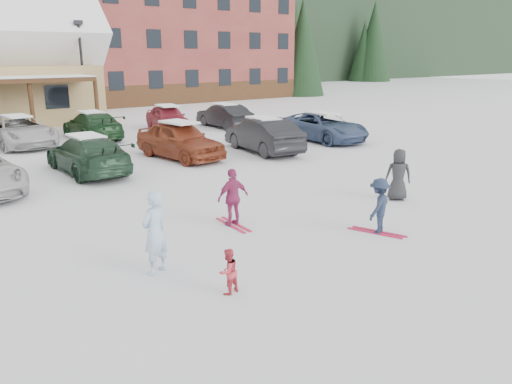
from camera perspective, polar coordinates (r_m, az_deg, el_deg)
ground at (r=11.67m, az=1.81°, el=-6.02°), size 160.00×160.00×0.00m
alpine_hotel at (r=51.18m, az=-13.55°, el=19.96°), size 31.48×14.01×21.48m
lamp_post at (r=33.67m, az=-19.25°, el=13.39°), size 0.50×0.25×6.26m
conifer_1 at (r=54.73m, az=5.35°, el=17.49°), size 4.84×4.84×11.22m
conifer_3 at (r=53.97m, az=-24.36°, el=15.06°), size 3.96×3.96×9.18m
conifer_4 at (r=68.08m, az=-0.37°, el=17.39°), size 5.06×5.06×11.73m
adult_skier at (r=10.11m, az=-11.51°, el=-4.58°), size 0.74×0.62×1.73m
toddler_red at (r=9.26m, az=-3.20°, el=-9.05°), size 0.48×0.41×0.87m
child_navy at (r=12.54m, az=13.86°, el=-1.58°), size 1.02×0.79×1.39m
skis_child_navy at (r=12.75m, az=13.67°, el=-4.50°), size 0.66×1.38×0.03m
child_magenta at (r=12.72m, az=-2.64°, el=-0.62°), size 0.90×0.42×1.50m
skis_child_magenta at (r=12.94m, az=-2.60°, el=-3.75°), size 0.28×1.41×0.03m
bystander_dark at (r=15.58m, az=15.95°, el=1.92°), size 0.90×0.89×1.57m
parked_car_3 at (r=19.51m, az=-18.68°, el=4.10°), size 1.99×4.83×1.40m
parked_car_4 at (r=21.37m, az=-8.71°, el=5.87°), size 2.38×4.73×1.55m
parked_car_5 at (r=22.53m, az=0.82°, el=6.53°), size 2.26×4.85×1.54m
parked_car_6 at (r=25.82m, az=7.65°, el=7.40°), size 2.44×5.12×1.41m
parked_car_10 at (r=26.60m, az=-25.53°, el=6.31°), size 2.90×5.44×1.45m
parked_car_11 at (r=27.37m, az=-18.18°, el=7.22°), size 2.06×4.91×1.42m
parked_car_12 at (r=29.51m, az=-10.03°, el=8.33°), size 2.36×4.45×1.44m
parked_car_13 at (r=30.35m, az=-3.67°, el=8.68°), size 1.54×4.27×1.40m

